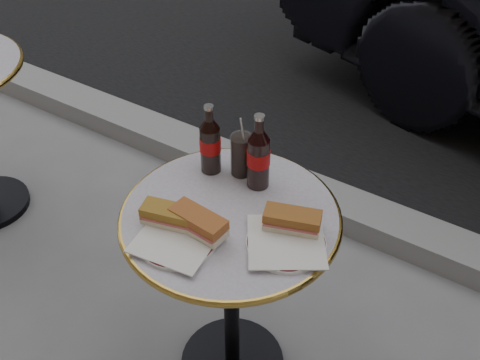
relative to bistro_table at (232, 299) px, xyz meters
The scene contains 10 objects.
curb 0.95m from the bistro_table, 90.00° to the left, with size 40.00×0.20×0.12m, color gray.
bistro_table is the anchor object (origin of this frame).
plate_left 0.41m from the bistro_table, 109.99° to the right, with size 0.21×0.21×0.01m, color silver.
plate_right 0.42m from the bistro_table, ahead, with size 0.21×0.21×0.01m, color white.
sandwich_left_a 0.44m from the bistro_table, 131.10° to the right, with size 0.15×0.07×0.05m, color #9F7028.
sandwich_left_b 0.42m from the bistro_table, 104.48° to the right, with size 0.16×0.07×0.05m, color #A5592A.
sandwich_right 0.44m from the bistro_table, 10.14° to the left, with size 0.15×0.07×0.05m, color #9E5C28.
cola_bottle_left 0.52m from the bistro_table, 139.45° to the left, with size 0.06×0.06×0.23m, color black, non-canonical shape.
cola_bottle_right 0.51m from the bistro_table, 90.55° to the left, with size 0.07×0.07×0.24m, color black, non-canonical shape.
cola_glass 0.47m from the bistro_table, 112.85° to the left, with size 0.07×0.07×0.13m, color black.
Camera 1 is at (0.67, -1.01, 1.87)m, focal length 45.00 mm.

